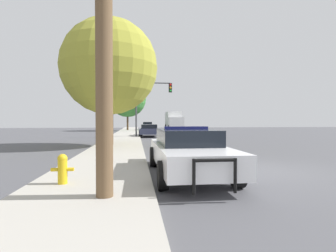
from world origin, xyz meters
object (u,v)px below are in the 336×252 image
at_px(car_background_midblock, 149,130).
at_px(tree_sidewalk_far, 128,99).
at_px(police_car, 187,150).
at_px(car_background_distant, 148,126).
at_px(utility_pole, 104,12).
at_px(traffic_light, 150,98).
at_px(box_truck, 174,120).
at_px(fire_hydrant, 63,168).
at_px(tree_sidewalk_near, 109,67).

relative_size(car_background_midblock, tree_sidewalk_far, 0.59).
relative_size(police_car, tree_sidewalk_far, 0.66).
bearing_deg(car_background_midblock, car_background_distant, 91.75).
height_order(utility_pole, car_background_midblock, utility_pole).
xyz_separation_m(traffic_light, box_truck, (5.05, 18.76, -2.19)).
distance_m(fire_hydrant, traffic_light, 19.68).
height_order(utility_pole, tree_sidewalk_near, tree_sidewalk_near).
distance_m(fire_hydrant, car_background_distant, 38.71).
relative_size(fire_hydrant, car_background_midblock, 0.15).
bearing_deg(car_background_distant, traffic_light, -89.36).
relative_size(police_car, utility_pole, 0.74).
bearing_deg(utility_pole, car_background_midblock, 84.72).
bearing_deg(police_car, car_background_midblock, -89.59).
bearing_deg(car_background_distant, box_truck, -5.73).
relative_size(police_car, box_truck, 0.79).
bearing_deg(utility_pole, tree_sidewalk_far, 91.10).
distance_m(traffic_light, tree_sidewalk_far, 17.85).
bearing_deg(box_truck, car_background_distant, -7.88).
relative_size(traffic_light, tree_sidewalk_far, 0.66).
height_order(police_car, traffic_light, traffic_light).
xyz_separation_m(car_background_distant, tree_sidewalk_far, (-3.34, -1.82, 4.49)).
distance_m(police_car, car_background_midblock, 19.26).
xyz_separation_m(fire_hydrant, car_background_distant, (3.74, 38.52, 0.25)).
xyz_separation_m(car_background_distant, car_background_midblock, (-0.60, -17.97, -0.08)).
bearing_deg(tree_sidewalk_far, utility_pole, -88.90).
height_order(car_background_distant, tree_sidewalk_far, tree_sidewalk_far).
height_order(traffic_light, tree_sidewalk_near, tree_sidewalk_near).
bearing_deg(box_truck, tree_sidewalk_near, 73.76).
bearing_deg(police_car, traffic_light, -89.59).
bearing_deg(tree_sidewalk_far, tree_sidewalk_near, -90.66).
bearing_deg(tree_sidewalk_near, tree_sidewalk_far, 89.34).
bearing_deg(utility_pole, police_car, 48.83).
distance_m(car_background_midblock, box_truck, 18.09).
xyz_separation_m(police_car, tree_sidewalk_far, (-2.92, 35.41, 4.51)).
bearing_deg(car_background_distant, utility_pole, -91.39).
distance_m(utility_pole, car_background_midblock, 22.08).
relative_size(fire_hydrant, utility_pole, 0.10).
bearing_deg(traffic_light, tree_sidewalk_far, 98.90).
bearing_deg(car_background_midblock, utility_pole, -91.64).
height_order(box_truck, tree_sidewalk_far, tree_sidewalk_far).
xyz_separation_m(police_car, box_truck, (4.88, 36.60, 0.96)).
height_order(fire_hydrant, tree_sidewalk_near, tree_sidewalk_near).
bearing_deg(utility_pole, fire_hydrant, 133.25).
height_order(car_background_distant, tree_sidewalk_near, tree_sidewalk_near).
xyz_separation_m(fire_hydrant, tree_sidewalk_far, (0.41, 36.71, 4.75)).
xyz_separation_m(fire_hydrant, box_truck, (8.21, 37.89, 1.20)).
relative_size(traffic_light, tree_sidewalk_near, 0.67).
bearing_deg(traffic_light, police_car, -89.48).
bearing_deg(car_background_distant, car_background_midblock, -89.54).
distance_m(traffic_light, tree_sidewalk_near, 9.27).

